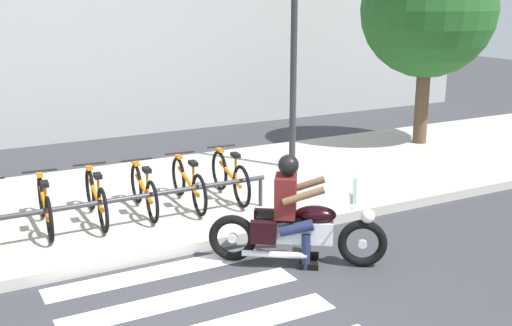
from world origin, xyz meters
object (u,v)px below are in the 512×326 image
bicycle_3 (45,205)px  street_lamp (294,45)px  bicycle_7 (230,176)px  bicycle_6 (188,183)px  rider (292,202)px  bike_rack (80,207)px  tree_near_rack (428,10)px  bicycle_4 (96,197)px  bicycle_5 (144,190)px  motorcycle (298,230)px

bicycle_3 → street_lamp: 5.21m
bicycle_7 → bicycle_6: bearing=179.9°
rider → bike_rack: (-2.22, 1.78, -0.24)m
street_lamp → rider: bearing=-121.6°
bicycle_3 → tree_near_rack: size_ratio=0.38×
bicycle_4 → bicycle_3: bearing=180.0°
bicycle_3 → tree_near_rack: (8.22, 1.53, 2.48)m
rider → bicycle_7: (0.28, 2.33, -0.31)m
bicycle_4 → tree_near_rack: tree_near_rack is taller
bicycle_3 → bicycle_6: 2.14m
rider → bicycle_5: size_ratio=0.90×
bicycle_6 → street_lamp: (2.56, 1.13, 1.93)m
motorcycle → rider: rider is taller
bicycle_7 → bike_rack: bicycle_7 is taller
motorcycle → bicycle_3: size_ratio=1.15×
bicycle_4 → tree_near_rack: 8.05m
bicycle_6 → street_lamp: 3.40m
bicycle_6 → tree_near_rack: 6.74m
rider → street_lamp: 4.37m
motorcycle → tree_near_rack: size_ratio=0.44×
street_lamp → tree_near_rack: bearing=6.5°
street_lamp → tree_near_rack: tree_near_rack is taller
bicycle_4 → bicycle_7: size_ratio=1.02×
bicycle_3 → rider: bearing=-42.1°
rider → bike_rack: 2.86m
bicycle_7 → tree_near_rack: size_ratio=0.37×
bicycle_3 → bike_rack: (0.36, -0.55, 0.08)m
rider → bicycle_7: size_ratio=0.88×
bicycle_4 → motorcycle: bearing=-51.0°
bike_rack → motorcycle: bearing=-38.6°
bicycle_7 → bike_rack: 2.56m
bicycle_3 → street_lamp: size_ratio=0.42×
bicycle_6 → bicycle_7: bearing=-0.1°
rider → bicycle_3: bearing=137.9°
bicycle_4 → bike_rack: size_ratio=0.30×
bicycle_5 → bicycle_3: bearing=180.0°
motorcycle → bike_rack: bearing=141.4°
motorcycle → bicycle_6: motorcycle is taller
bicycle_5 → motorcycle: bearing=-63.0°
rider → bicycle_6: 2.40m
bicycle_3 → tree_near_rack: bearing=10.5°
rider → tree_near_rack: tree_near_rack is taller
bicycle_5 → tree_near_rack: (6.79, 1.53, 2.48)m
bicycle_4 → bicycle_5: bearing=0.0°
bicycle_4 → bicycle_6: size_ratio=0.99×
bicycle_4 → bike_rack: 0.66m
bicycle_3 → street_lamp: (4.71, 1.13, 1.93)m
bicycle_7 → bike_rack: (-2.50, -0.55, 0.06)m
bicycle_7 → bike_rack: size_ratio=0.29×
bicycle_5 → bicycle_6: (0.71, 0.00, 0.01)m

